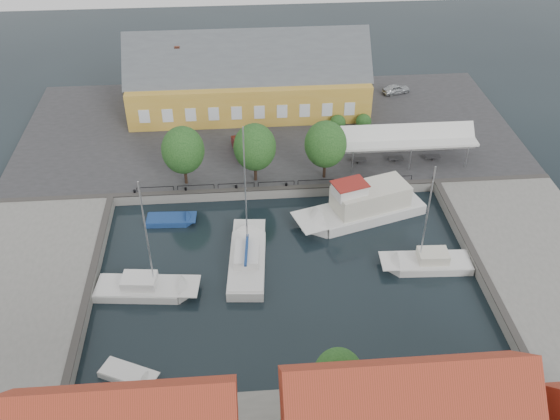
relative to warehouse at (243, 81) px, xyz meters
name	(u,v)px	position (x,y,z in m)	size (l,w,h in m)	color
ground	(285,264)	(2.60, -28.36, -4.43)	(140.00, 140.00, 0.00)	black
north_quay	(268,131)	(2.60, -5.36, -3.93)	(56.00, 26.00, 1.00)	#2D2D30
west_quay	(21,290)	(-19.40, -30.36, -3.93)	(12.00, 24.00, 1.00)	slate
east_quay	(540,262)	(24.60, -30.36, -3.93)	(12.00, 24.00, 1.00)	slate
quay_edge_fittings	(281,222)	(2.62, -23.61, -3.37)	(56.00, 24.72, 0.40)	#383533
warehouse	(243,81)	(0.00, 0.00, 0.00)	(28.56, 14.00, 9.55)	gold
tent_canopy	(407,139)	(16.60, -13.86, -0.74)	(14.00, 4.00, 2.83)	silver
quay_trees	(255,147)	(0.60, -16.36, 0.45)	(18.20, 4.20, 6.30)	black
car_silver	(396,89)	(19.39, 2.28, -2.82)	(1.45, 3.60, 1.23)	#AFB3B7
car_red	(242,147)	(-0.60, -10.92, -2.69)	(1.57, 4.49, 1.48)	#5C1516
center_sailboat	(247,261)	(-0.71, -28.11, -4.07)	(3.76, 10.25, 13.62)	silver
trawler	(364,207)	(10.67, -21.93, -3.41)	(13.23, 7.40, 5.00)	silver
east_boat_b	(428,264)	(14.88, -29.65, -4.17)	(8.06, 2.96, 10.87)	silver
west_boat_c	(145,290)	(-9.30, -30.89, -4.17)	(8.85, 3.63, 11.60)	silver
launch_sw	(128,376)	(-9.68, -39.60, -4.34)	(4.52, 3.29, 0.98)	silver
launch_nw	(171,221)	(-7.79, -21.37, -4.34)	(4.85, 2.09, 0.88)	navy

